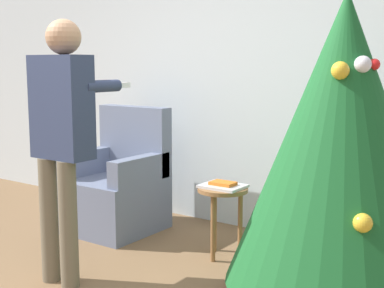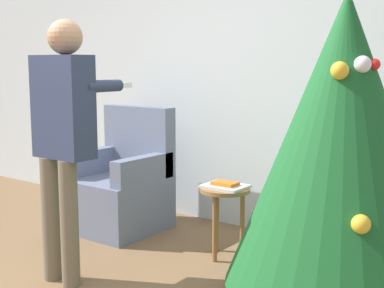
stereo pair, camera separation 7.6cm
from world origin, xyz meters
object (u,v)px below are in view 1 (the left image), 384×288
object	(u,v)px
armchair	(117,188)
side_stool	(223,200)
christmas_tree	(342,142)
person_standing	(62,127)

from	to	relation	value
armchair	side_stool	bearing A→B (deg)	-3.05
christmas_tree	side_stool	xyz separation A→B (m)	(-0.99, 0.29, -0.56)
person_standing	side_stool	world-z (taller)	person_standing
person_standing	side_stool	size ratio (longest dim) A/B	3.24
christmas_tree	side_stool	bearing A→B (deg)	163.78
person_standing	side_stool	bearing A→B (deg)	58.53
side_stool	christmas_tree	bearing A→B (deg)	-16.22
armchair	side_stool	distance (m)	1.14
christmas_tree	person_standing	world-z (taller)	christmas_tree
person_standing	side_stool	xyz separation A→B (m)	(0.61, 1.00, -0.61)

